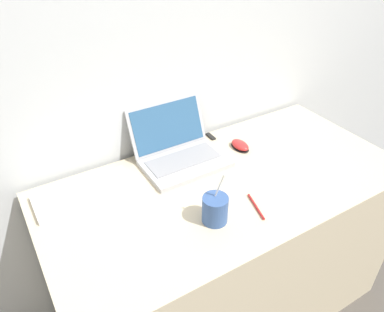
{
  "coord_description": "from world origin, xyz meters",
  "views": [
    {
      "loc": [
        -0.71,
        -0.56,
        1.68
      ],
      "look_at": [
        -0.09,
        0.48,
        0.85
      ],
      "focal_mm": 35.0,
      "sensor_mm": 36.0,
      "label": 1
    }
  ],
  "objects_px": {
    "drink_cup": "(215,209)",
    "computer_mouse": "(240,145)",
    "external_keyboard": "(84,193)",
    "usb_stick": "(211,136)",
    "laptop": "(179,150)",
    "pen": "(257,206)"
  },
  "relations": [
    {
      "from": "drink_cup",
      "to": "computer_mouse",
      "type": "height_order",
      "value": "drink_cup"
    },
    {
      "from": "external_keyboard",
      "to": "drink_cup",
      "type": "bearing_deg",
      "value": -46.52
    },
    {
      "from": "computer_mouse",
      "to": "usb_stick",
      "type": "relative_size",
      "value": 1.7
    },
    {
      "from": "laptop",
      "to": "drink_cup",
      "type": "distance_m",
      "value": 0.39
    },
    {
      "from": "computer_mouse",
      "to": "pen",
      "type": "xyz_separation_m",
      "value": [
        -0.19,
        -0.34,
        -0.01
      ]
    },
    {
      "from": "laptop",
      "to": "computer_mouse",
      "type": "relative_size",
      "value": 3.34
    },
    {
      "from": "pen",
      "to": "computer_mouse",
      "type": "bearing_deg",
      "value": 61.48
    },
    {
      "from": "laptop",
      "to": "computer_mouse",
      "type": "bearing_deg",
      "value": -13.04
    },
    {
      "from": "external_keyboard",
      "to": "pen",
      "type": "xyz_separation_m",
      "value": [
        0.5,
        -0.38,
        -0.01
      ]
    },
    {
      "from": "pen",
      "to": "usb_stick",
      "type": "bearing_deg",
      "value": 75.55
    },
    {
      "from": "laptop",
      "to": "usb_stick",
      "type": "distance_m",
      "value": 0.23
    },
    {
      "from": "external_keyboard",
      "to": "usb_stick",
      "type": "bearing_deg",
      "value": 9.34
    },
    {
      "from": "drink_cup",
      "to": "computer_mouse",
      "type": "distance_m",
      "value": 0.47
    },
    {
      "from": "usb_stick",
      "to": "pen",
      "type": "bearing_deg",
      "value": -104.45
    },
    {
      "from": "usb_stick",
      "to": "external_keyboard",
      "type": "bearing_deg",
      "value": -170.66
    },
    {
      "from": "computer_mouse",
      "to": "external_keyboard",
      "type": "height_order",
      "value": "computer_mouse"
    },
    {
      "from": "laptop",
      "to": "drink_cup",
      "type": "xyz_separation_m",
      "value": [
        -0.08,
        -0.38,
        0.0
      ]
    },
    {
      "from": "drink_cup",
      "to": "pen",
      "type": "xyz_separation_m",
      "value": [
        0.16,
        -0.02,
        -0.05
      ]
    },
    {
      "from": "drink_cup",
      "to": "external_keyboard",
      "type": "xyz_separation_m",
      "value": [
        -0.34,
        0.36,
        -0.04
      ]
    },
    {
      "from": "laptop",
      "to": "pen",
      "type": "relative_size",
      "value": 2.58
    },
    {
      "from": "drink_cup",
      "to": "pen",
      "type": "height_order",
      "value": "drink_cup"
    },
    {
      "from": "external_keyboard",
      "to": "laptop",
      "type": "bearing_deg",
      "value": 3.25
    }
  ]
}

